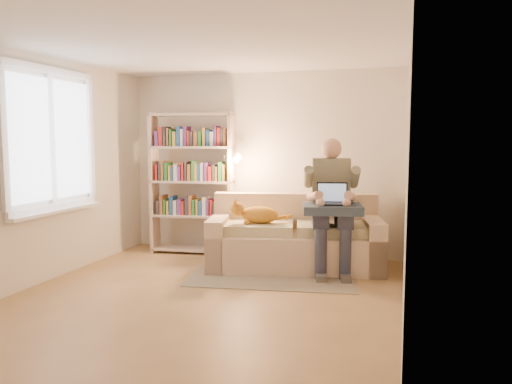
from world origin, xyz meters
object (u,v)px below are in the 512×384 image
(person, at_px, (331,198))
(laptop, at_px, (339,199))
(bookshelf, at_px, (192,176))
(sofa, at_px, (295,241))
(cat, at_px, (253,214))

(person, bearing_deg, laptop, -63.51)
(bookshelf, bearing_deg, person, -18.08)
(sofa, distance_m, bookshelf, 1.81)
(person, relative_size, cat, 2.32)
(laptop, height_order, bookshelf, bookshelf)
(person, distance_m, bookshelf, 2.12)
(sofa, xyz_separation_m, person, (0.47, -0.07, 0.59))
(person, bearing_deg, bookshelf, 156.15)
(laptop, bearing_deg, person, 116.49)
(sofa, xyz_separation_m, cat, (-0.49, -0.25, 0.37))
(cat, xyz_separation_m, laptop, (1.08, 0.03, 0.23))
(person, relative_size, laptop, 3.90)
(sofa, bearing_deg, cat, -165.24)
(cat, bearing_deg, laptop, -10.15)
(cat, relative_size, bookshelf, 0.35)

